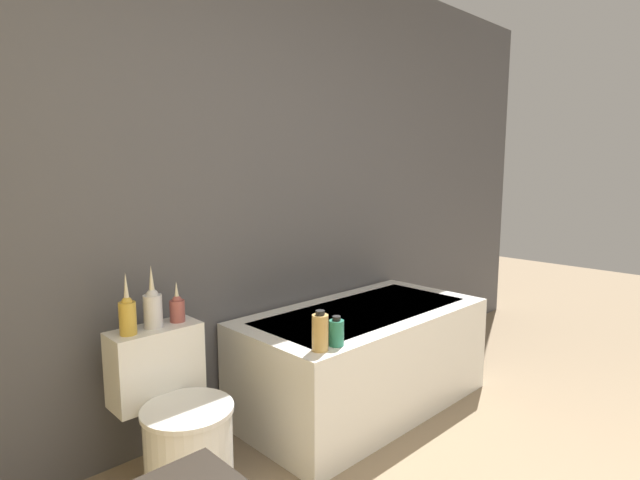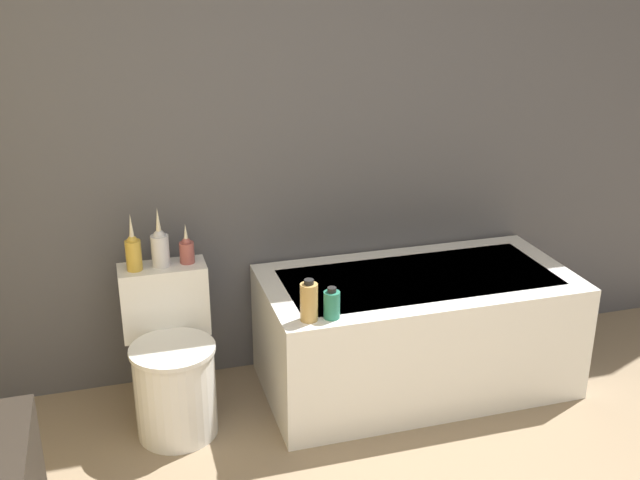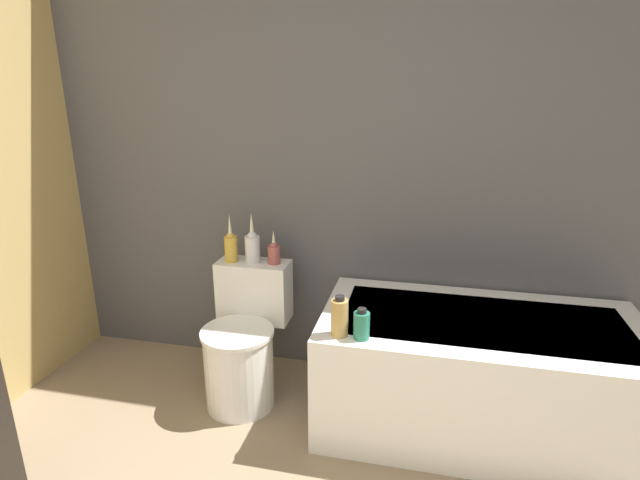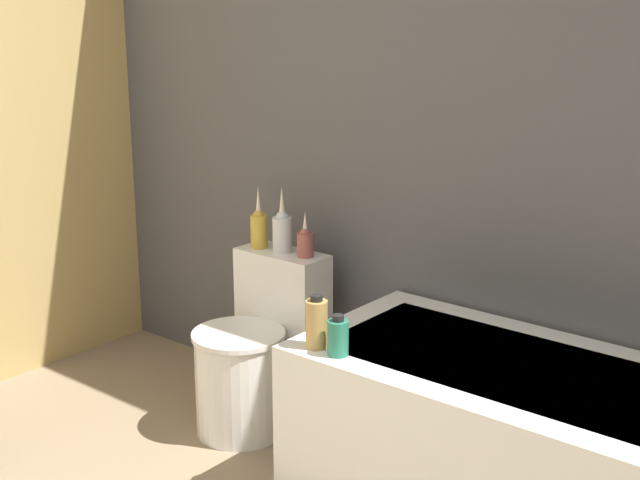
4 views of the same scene
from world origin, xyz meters
TOP-DOWN VIEW (x-y plane):
  - wall_back_tiled at (0.00, 2.42)m, footprint 6.40×0.06m
  - bathtub at (0.77, 2.00)m, footprint 1.47×0.74m
  - toilet at (-0.40, 1.99)m, footprint 0.39×0.54m
  - vase_gold at (-0.52, 2.16)m, footprint 0.07×0.07m
  - vase_silver at (-0.40, 2.18)m, footprint 0.08×0.08m
  - vase_bronze at (-0.29, 2.18)m, footprint 0.07×0.07m
  - shampoo_bottle_tall at (0.15, 1.72)m, footprint 0.07×0.07m
  - shampoo_bottle_short at (0.25, 1.71)m, footprint 0.07×0.07m

SIDE VIEW (x-z plane):
  - bathtub at x=0.77m, z-range 0.00..0.57m
  - toilet at x=-0.40m, z-range -0.04..0.66m
  - shampoo_bottle_short at x=0.25m, z-range 0.56..0.70m
  - shampoo_bottle_tall at x=0.15m, z-range 0.56..0.75m
  - vase_bronze at x=-0.29m, z-range 0.67..0.85m
  - vase_gold at x=-0.52m, z-range 0.65..0.91m
  - vase_silver at x=-0.40m, z-range 0.65..0.92m
  - wall_back_tiled at x=0.00m, z-range 0.00..2.60m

